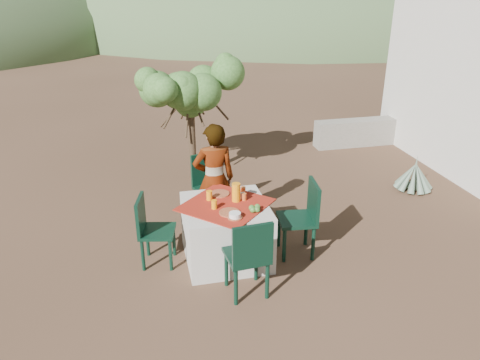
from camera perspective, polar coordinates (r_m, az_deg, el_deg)
The scene contains 24 objects.
ground at distance 6.36m, azimuth 0.97°, elevation -7.91°, with size 160.00×160.00×0.00m, color #3D291B.
table at distance 5.91m, azimuth -1.71°, elevation -6.28°, with size 1.30×1.30×0.76m.
chair_far at distance 6.82m, azimuth -3.71°, elevation -0.46°, with size 0.57×0.57×0.98m.
chair_near at distance 5.15m, azimuth 1.11°, elevation -9.13°, with size 0.49×0.49×0.98m.
chair_left at distance 5.85m, azimuth -10.82°, elevation -5.73°, with size 0.50×0.50×0.90m.
chair_right at distance 5.98m, azimuth 7.73°, elevation -4.24°, with size 0.51×0.51×0.99m.
person at distance 6.35m, azimuth -3.17°, elevation 0.06°, with size 0.58×0.38×1.58m, color #8C6651.
shrub_tree at distance 8.01m, azimuth -5.72°, elevation 10.27°, with size 1.60×1.57×1.88m.
agave at distance 8.37m, azimuth 20.47°, elevation 0.38°, with size 0.63×0.64×0.67m.
stone_wall at distance 10.41m, azimuth 16.01°, elevation 5.73°, with size 2.60×0.35×0.55m, color gray.
hill_near_right at distance 43.47m, azimuth 5.25°, elevation 19.31°, with size 48.00×48.00×20.00m, color #385731.
hill_far_center at distance 57.41m, azimuth -16.57°, elevation 19.56°, with size 60.00×60.00×24.00m, color gray.
hill_far_right at distance 59.13m, azimuth 17.88°, elevation 19.51°, with size 36.00×36.00×14.00m, color gray.
plate_far at distance 5.99m, azimuth -2.48°, elevation -1.67°, with size 0.25×0.25×0.01m, color brown.
plate_near at distance 5.52m, azimuth -1.30°, elevation -3.98°, with size 0.25×0.25×0.01m, color brown.
glass_far at distance 5.82m, azimuth -3.76°, elevation -1.88°, with size 0.07×0.07×0.12m, color orange.
glass_near at distance 5.61m, azimuth -3.16°, elevation -2.99°, with size 0.07×0.07×0.11m, color orange.
juice_pitcher at distance 5.76m, azimuth -0.47°, elevation -1.51°, with size 0.11×0.11×0.23m, color orange.
bowl_plate at distance 5.41m, azimuth -0.62°, elevation -4.57°, with size 0.18×0.18×0.01m, color brown.
white_bowl at distance 5.40m, azimuth -0.62°, elevation -4.28°, with size 0.14×0.14×0.05m, color white.
jar_left at distance 5.81m, azimuth 0.52°, elevation -2.06°, with size 0.06×0.06×0.09m, color #CD5B24.
jar_right at distance 5.96m, azimuth 0.39°, elevation -1.31°, with size 0.06×0.06×0.10m, color #CD5B24.
napkin_holder at distance 5.84m, azimuth 0.30°, elevation -1.95°, with size 0.07×0.04×0.09m, color white.
fruit_cluster at distance 5.55m, azimuth 1.80°, elevation -3.49°, with size 0.14×0.13×0.07m.
Camera 1 is at (-1.31, -5.25, 3.34)m, focal length 35.00 mm.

